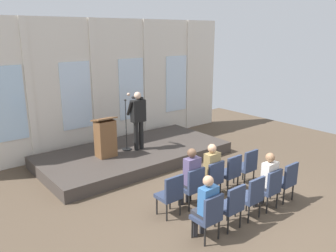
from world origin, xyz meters
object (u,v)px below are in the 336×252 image
chair_r0_c2 (212,178)px  chair_r0_c3 (230,171)px  chair_r0_c1 (193,185)px  chair_r0_c4 (247,165)px  chair_r1_c0 (209,215)px  chair_r1_c1 (231,204)px  speaker (138,116)px  audience_r1_c3 (267,178)px  audience_r1_c0 (206,204)px  audience_r0_c1 (190,175)px  audience_r0_c2 (210,168)px  chair_r1_c3 (270,187)px  mic_stand (127,139)px  chair_r0_c0 (171,193)px  lectern (105,138)px  chair_r1_c2 (252,195)px  chair_r1_c4 (286,179)px

chair_r0_c2 → chair_r0_c3: same height
chair_r0_c1 → chair_r0_c4: size_ratio=1.00×
chair_r1_c0 → chair_r1_c1: (0.62, 0.00, 0.00)m
chair_r0_c2 → speaker: bearing=88.1°
chair_r0_c3 → chair_r1_c1: bearing=-138.2°
audience_r1_c3 → chair_r0_c1: bearing=140.4°
chair_r0_c2 → audience_r1_c0: (-1.24, -1.03, 0.18)m
chair_r0_c2 → chair_r0_c3: bearing=0.0°
audience_r1_c3 → chair_r1_c1: bearing=-176.2°
chair_r1_c0 → audience_r1_c3: bearing=2.5°
audience_r0_c1 → chair_r1_c1: audience_r0_c1 is taller
chair_r1_c0 → audience_r0_c1: bearing=62.5°
audience_r0_c2 → audience_r1_c3: audience_r0_c2 is taller
chair_r0_c4 → chair_r1_c3: bearing=-119.2°
chair_r1_c0 → audience_r1_c0: audience_r1_c0 is taller
audience_r0_c2 → chair_r1_c1: (-0.62, -1.19, -0.21)m
mic_stand → audience_r1_c0: (-1.03, -4.38, 0.04)m
chair_r1_c0 → chair_r1_c1: bearing=0.0°
chair_r0_c0 → audience_r1_c0: bearing=-90.0°
mic_stand → lectern: bearing=-172.7°
chair_r0_c0 → audience_r0_c1: audience_r0_c1 is taller
lectern → audience_r0_c1: size_ratio=0.85×
speaker → audience_r0_c2: speaker is taller
chair_r1_c2 → lectern: bearing=102.3°
audience_r1_c3 → chair_r0_c0: bearing=151.1°
chair_r0_c1 → chair_r1_c0: 1.27m
lectern → chair_r0_c2: lectern is taller
chair_r1_c1 → audience_r1_c3: 1.26m
chair_r0_c3 → audience_r1_c0: size_ratio=0.73×
chair_r0_c0 → chair_r0_c1: 0.62m
chair_r1_c1 → audience_r1_c0: bearing=172.4°
audience_r1_c3 → chair_r0_c3: bearing=90.0°
chair_r0_c0 → audience_r0_c1: size_ratio=0.69×
chair_r1_c0 → chair_r1_c2: bearing=0.0°
audience_r0_c1 → chair_r1_c3: size_ratio=1.46×
mic_stand → audience_r0_c2: (0.20, -3.28, 0.07)m
chair_r1_c1 → chair_r1_c2: 0.62m
chair_r1_c3 → chair_r1_c2: bearing=180.0°
audience_r0_c1 → chair_r1_c4: audience_r0_c1 is taller
chair_r0_c1 → chair_r1_c2: size_ratio=1.00×
chair_r1_c3 → audience_r0_c2: bearing=117.5°
chair_r0_c3 → chair_r1_c2: size_ratio=1.00×
chair_r0_c1 → chair_r0_c4: same height
chair_r0_c2 → audience_r1_c3: (0.62, -1.03, 0.19)m
chair_r0_c3 → chair_r0_c4: size_ratio=1.00×
audience_r0_c2 → audience_r1_c3: 1.27m
chair_r0_c0 → chair_r1_c4: size_ratio=1.00×
chair_r0_c4 → audience_r1_c0: size_ratio=0.73×
chair_r1_c1 → chair_r1_c4: bearing=0.0°
chair_r0_c4 → chair_r1_c3: 1.27m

